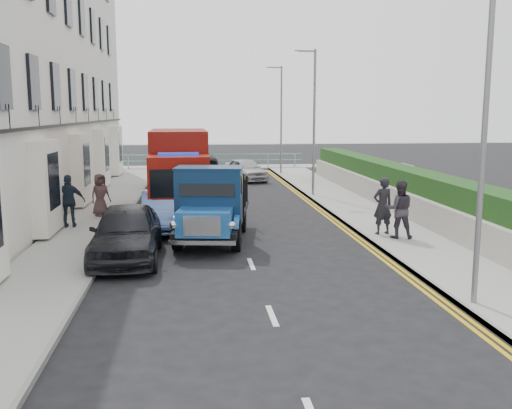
# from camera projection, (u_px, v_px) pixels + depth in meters

# --- Properties ---
(ground) EXTENTS (120.00, 120.00, 0.00)m
(ground) POSITION_uv_depth(u_px,v_px,m) (260.00, 286.00, 13.52)
(ground) COLOR black
(ground) RESTS_ON ground
(pavement_west) EXTENTS (2.40, 38.00, 0.12)m
(pavement_west) POSITION_uv_depth(u_px,v_px,m) (97.00, 219.00, 21.75)
(pavement_west) COLOR gray
(pavement_west) RESTS_ON ground
(pavement_east) EXTENTS (2.60, 38.00, 0.12)m
(pavement_east) POSITION_uv_depth(u_px,v_px,m) (364.00, 213.00, 22.93)
(pavement_east) COLOR gray
(pavement_east) RESTS_ON ground
(promenade) EXTENTS (30.00, 2.50, 0.12)m
(promenade) POSITION_uv_depth(u_px,v_px,m) (213.00, 167.00, 41.95)
(promenade) COLOR gray
(promenade) RESTS_ON ground
(sea_plane) EXTENTS (120.00, 120.00, 0.00)m
(sea_plane) POSITION_uv_depth(u_px,v_px,m) (203.00, 145.00, 72.36)
(sea_plane) COLOR #515D6E
(sea_plane) RESTS_ON ground
(terrace_west) EXTENTS (6.31, 30.20, 14.25)m
(terrace_west) POSITION_uv_depth(u_px,v_px,m) (1.00, 38.00, 24.06)
(terrace_west) COLOR white
(terrace_west) RESTS_ON ground
(garden_east) EXTENTS (1.45, 28.00, 1.75)m
(garden_east) POSITION_uv_depth(u_px,v_px,m) (410.00, 192.00, 23.01)
(garden_east) COLOR #B2AD9E
(garden_east) RESTS_ON ground
(seafront_railing) EXTENTS (13.00, 0.08, 1.11)m
(seafront_railing) POSITION_uv_depth(u_px,v_px,m) (213.00, 161.00, 41.08)
(seafront_railing) COLOR #59B2A5
(seafront_railing) RESTS_ON ground
(lamp_near) EXTENTS (1.23, 0.18, 7.00)m
(lamp_near) POSITION_uv_depth(u_px,v_px,m) (480.00, 117.00, 11.39)
(lamp_near) COLOR slate
(lamp_near) RESTS_ON ground
(lamp_mid) EXTENTS (1.23, 0.18, 7.00)m
(lamp_mid) POSITION_uv_depth(u_px,v_px,m) (312.00, 114.00, 27.08)
(lamp_mid) COLOR slate
(lamp_mid) RESTS_ON ground
(lamp_far) EXTENTS (1.23, 0.18, 7.00)m
(lamp_far) POSITION_uv_depth(u_px,v_px,m) (279.00, 113.00, 36.89)
(lamp_far) COLOR slate
(lamp_far) RESTS_ON ground
(bedford_lorry) EXTENTS (2.70, 5.28, 2.40)m
(bedford_lorry) POSITION_uv_depth(u_px,v_px,m) (210.00, 209.00, 17.65)
(bedford_lorry) COLOR black
(bedford_lorry) RESTS_ON ground
(red_lorry) EXTENTS (2.29, 6.47, 3.37)m
(red_lorry) POSITION_uv_depth(u_px,v_px,m) (179.00, 170.00, 22.71)
(red_lorry) COLOR black
(red_lorry) RESTS_ON ground
(parked_car_front) EXTENTS (1.88, 4.57, 1.55)m
(parked_car_front) POSITION_uv_depth(u_px,v_px,m) (127.00, 232.00, 15.86)
(parked_car_front) COLOR black
(parked_car_front) RESTS_ON ground
(parked_car_mid) EXTENTS (1.72, 4.17, 1.34)m
(parked_car_mid) POSITION_uv_depth(u_px,v_px,m) (163.00, 211.00, 19.99)
(parked_car_mid) COLOR #6386D5
(parked_car_mid) RESTS_ON ground
(parked_car_rear) EXTENTS (2.13, 4.67, 1.32)m
(parked_car_rear) POSITION_uv_depth(u_px,v_px,m) (172.00, 178.00, 29.89)
(parked_car_rear) COLOR #AAAAAF
(parked_car_rear) RESTS_ON ground
(seafront_car_left) EXTENTS (2.78, 5.33, 1.43)m
(seafront_car_left) POSITION_uv_depth(u_px,v_px,m) (197.00, 161.00, 39.76)
(seafront_car_left) COLOR black
(seafront_car_left) RESTS_ON ground
(seafront_car_right) EXTENTS (2.78, 4.23, 1.34)m
(seafront_car_right) POSITION_uv_depth(u_px,v_px,m) (246.00, 170.00, 34.27)
(seafront_car_right) COLOR #B8B7BC
(seafront_car_right) RESTS_ON ground
(pedestrian_east_near) EXTENTS (0.77, 0.58, 1.89)m
(pedestrian_east_near) POSITION_uv_depth(u_px,v_px,m) (383.00, 206.00, 18.61)
(pedestrian_east_near) COLOR black
(pedestrian_east_near) RESTS_ON pavement_east
(pedestrian_east_far) EXTENTS (1.03, 0.88, 1.85)m
(pedestrian_east_far) POSITION_uv_depth(u_px,v_px,m) (399.00, 209.00, 18.04)
(pedestrian_east_far) COLOR #302B34
(pedestrian_east_far) RESTS_ON pavement_east
(pedestrian_west_near) EXTENTS (1.09, 0.49, 1.84)m
(pedestrian_west_near) POSITION_uv_depth(u_px,v_px,m) (69.00, 201.00, 19.73)
(pedestrian_west_near) COLOR #19232E
(pedestrian_west_near) RESTS_ON pavement_west
(pedestrian_west_far) EXTENTS (0.95, 0.90, 1.63)m
(pedestrian_west_far) POSITION_uv_depth(u_px,v_px,m) (100.00, 195.00, 21.94)
(pedestrian_west_far) COLOR #412F2F
(pedestrian_west_far) RESTS_ON pavement_west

